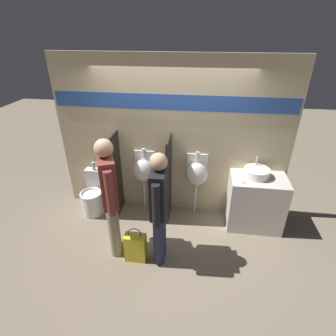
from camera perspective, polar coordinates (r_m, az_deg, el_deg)
name	(u,v)px	position (r m, az deg, el deg)	size (l,w,h in m)	color
ground_plane	(167,227)	(4.59, -0.30, -12.63)	(16.00, 16.00, 0.00)	gray
display_wall	(172,139)	(4.38, 0.77, 6.24)	(3.87, 0.07, 2.70)	beige
sink_counter	(255,202)	(4.60, 18.46, -7.05)	(0.88, 0.58, 0.91)	silver
sink_basin	(257,173)	(4.37, 18.75, -0.95)	(0.40, 0.40, 0.28)	white
cell_phone	(244,181)	(4.21, 16.13, -2.66)	(0.07, 0.14, 0.01)	#B7B7BC
divider_near_counter	(116,176)	(4.60, -11.20, -1.69)	(0.03, 0.51, 1.50)	#28231E
divider_mid	(169,180)	(4.40, 0.16, -2.55)	(0.03, 0.51, 1.50)	#28231E
urinal_near_counter	(144,171)	(4.55, -5.32, -0.55)	(0.37, 0.26, 1.20)	silver
urinal_far	(196,174)	(4.45, 6.22, -1.33)	(0.37, 0.26, 1.20)	silver
toilet	(93,197)	(4.94, -15.97, -6.04)	(0.40, 0.56, 0.91)	white
person_in_vest	(109,195)	(3.66, -12.62, -5.73)	(0.37, 0.59, 1.82)	gray
person_with_lanyard	(159,206)	(3.48, -1.93, -8.21)	(0.22, 0.59, 1.70)	#282D4C
shopping_bag	(136,247)	(3.96, -7.07, -16.72)	(0.30, 0.16, 0.57)	yellow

